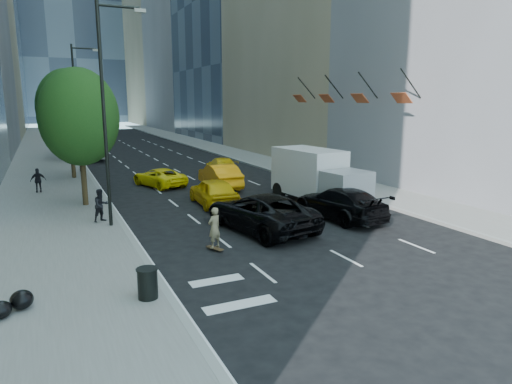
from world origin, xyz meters
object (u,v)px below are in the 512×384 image
black_sedan_mercedes (340,203)px  box_truck (318,177)px  trash_can (148,284)px  black_sedan_lincoln (261,212)px  city_bus (89,141)px  skateboarder (214,231)px

black_sedan_mercedes → box_truck: box_truck is taller
black_sedan_mercedes → trash_can: black_sedan_mercedes is taller
black_sedan_lincoln → black_sedan_mercedes: 4.48m
black_sedan_mercedes → city_bus: bearing=-79.5°
box_truck → trash_can: (-11.57, -9.02, -0.99)m
black_sedan_lincoln → city_bus: (-4.52, 32.56, 0.75)m
box_truck → trash_can: bearing=-148.1°
box_truck → city_bus: bearing=102.5°
black_sedan_mercedes → skateboarder: bearing=10.5°
skateboarder → black_sedan_mercedes: (7.40, 2.05, -0.02)m
trash_can → city_bus: bearing=87.3°
skateboarder → black_sedan_mercedes: skateboarder is taller
trash_can → black_sedan_lincoln: bearing=41.4°
city_bus → box_truck: bearing=-66.7°
black_sedan_lincoln → trash_can: bearing=30.8°
trash_can → black_sedan_mercedes: bearing=28.0°
skateboarder → black_sedan_lincoln: size_ratio=0.27×
black_sedan_lincoln → city_bus: bearing=-92.7°
skateboarder → city_bus: 34.50m
city_bus → black_sedan_mercedes: bearing=-69.7°
city_bus → trash_can: city_bus is taller
skateboarder → box_truck: (8.17, 5.35, 0.75)m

